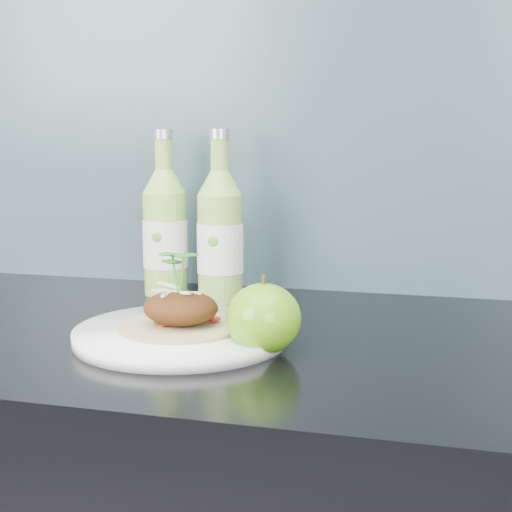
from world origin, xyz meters
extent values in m
cube|color=#628D9A|center=(0.00, 1.99, 1.25)|extent=(4.00, 0.02, 0.70)
cylinder|color=white|center=(0.00, 1.64, 0.91)|extent=(0.35, 0.35, 0.02)
cylinder|color=#A1895C|center=(0.00, 1.64, 0.92)|extent=(0.15, 0.15, 0.00)
ellipsoid|color=#50280F|center=(0.00, 1.64, 0.94)|extent=(0.09, 0.08, 0.04)
ellipsoid|color=#539710|center=(0.11, 1.61, 0.94)|extent=(0.12, 0.12, 0.08)
cylinder|color=#472D14|center=(0.11, 1.61, 0.99)|extent=(0.01, 0.00, 0.01)
cylinder|color=#96C552|center=(-0.12, 1.89, 0.98)|extent=(0.09, 0.09, 0.16)
cone|color=#96C552|center=(-0.12, 1.89, 1.08)|extent=(0.07, 0.07, 0.04)
cylinder|color=#96C552|center=(-0.12, 1.89, 1.12)|extent=(0.03, 0.03, 0.05)
cylinder|color=silver|center=(-0.12, 1.89, 1.15)|extent=(0.03, 0.03, 0.01)
cylinder|color=white|center=(-0.12, 1.89, 0.98)|extent=(0.09, 0.09, 0.08)
ellipsoid|color=#59A533|center=(-0.12, 1.85, 1.00)|extent=(0.02, 0.00, 0.02)
cylinder|color=#90BF4F|center=(-0.02, 1.86, 0.98)|extent=(0.09, 0.09, 0.16)
cone|color=#90BF4F|center=(-0.02, 1.86, 1.08)|extent=(0.07, 0.07, 0.04)
cylinder|color=#90BF4F|center=(-0.02, 1.86, 1.12)|extent=(0.03, 0.03, 0.05)
cylinder|color=silver|center=(-0.02, 1.86, 1.15)|extent=(0.03, 0.03, 0.01)
cylinder|color=white|center=(-0.02, 1.86, 0.98)|extent=(0.09, 0.09, 0.08)
ellipsoid|color=#59A533|center=(-0.02, 1.83, 1.00)|extent=(0.02, 0.00, 0.02)
camera|label=1|loc=(0.31, 0.83, 1.14)|focal=50.00mm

